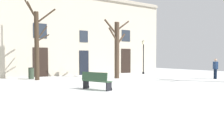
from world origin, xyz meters
TOP-DOWN VIEW (x-y plane):
  - ground_plane at (0.00, 0.00)m, footprint 37.47×37.47m
  - building_facade at (0.00, 10.18)m, footprint 23.42×0.60m
  - tree_left_of_center at (-3.29, 7.09)m, footprint 2.06×1.53m
  - tree_near_facade at (2.55, 5.08)m, footprint 2.38×0.98m
  - streetlamp at (7.60, 7.59)m, footprint 0.30×0.30m
  - litter_bin at (-3.40, 8.38)m, footprint 0.46×0.46m
  - bench_back_to_back_right at (-2.33, 0.01)m, footprint 1.03×1.76m
  - person_strolling at (8.63, 0.26)m, footprint 0.36×0.44m

SIDE VIEW (x-z plane):
  - ground_plane at x=0.00m, z-range 0.00..0.00m
  - litter_bin at x=-3.40m, z-range 0.00..0.89m
  - bench_back_to_back_right at x=-2.33m, z-range 0.01..0.95m
  - person_strolling at x=8.63m, z-range 0.08..1.68m
  - streetlamp at x=7.60m, z-range 0.40..3.83m
  - tree_near_facade at x=2.55m, z-range 0.11..4.83m
  - tree_left_of_center at x=-3.29m, z-range -0.24..5.80m
  - building_facade at x=0.00m, z-range 0.05..7.91m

